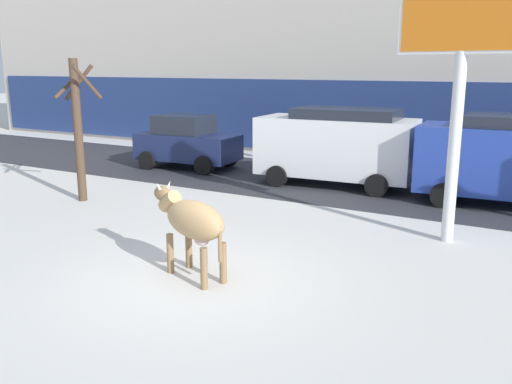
% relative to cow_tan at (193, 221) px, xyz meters
% --- Properties ---
extents(ground_plane, '(120.00, 120.00, 0.00)m').
position_rel_cow_tan_xyz_m(ground_plane, '(0.11, -0.19, -0.99)').
color(ground_plane, silver).
extents(road_strip, '(60.00, 5.60, 0.01)m').
position_rel_cow_tan_xyz_m(road_strip, '(0.11, 8.35, -0.99)').
color(road_strip, '#333338').
rests_on(road_strip, ground).
extents(cow_tan, '(1.93, 1.01, 1.54)m').
position_rel_cow_tan_xyz_m(cow_tan, '(0.00, 0.00, 0.00)').
color(cow_tan, tan).
rests_on(cow_tan, ground).
extents(billboard, '(2.52, 0.53, 5.56)m').
position_rel_cow_tan_xyz_m(billboard, '(3.35, 4.19, 3.32)').
color(billboard, silver).
rests_on(billboard, ground).
extents(car_navy_hatchback, '(3.62, 2.13, 1.86)m').
position_rel_cow_tan_xyz_m(car_navy_hatchback, '(-6.27, 8.18, -0.07)').
color(car_navy_hatchback, '#19234C').
rests_on(car_navy_hatchback, ground).
extents(car_white_van, '(4.73, 2.38, 2.32)m').
position_rel_cow_tan_xyz_m(car_white_van, '(-0.67, 8.10, 0.25)').
color(car_white_van, white).
rests_on(car_white_van, ground).
extents(pedestrian_near_billboard, '(0.36, 0.24, 1.73)m').
position_rel_cow_tan_xyz_m(pedestrian_near_billboard, '(-4.43, 11.18, -0.11)').
color(pedestrian_near_billboard, '#282833').
rests_on(pedestrian_near_billboard, ground).
extents(bare_tree_right_lot, '(1.06, 1.03, 3.71)m').
position_rel_cow_tan_xyz_m(bare_tree_right_lot, '(-5.82, 2.95, 1.05)').
color(bare_tree_right_lot, '#4C3828').
rests_on(bare_tree_right_lot, ground).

